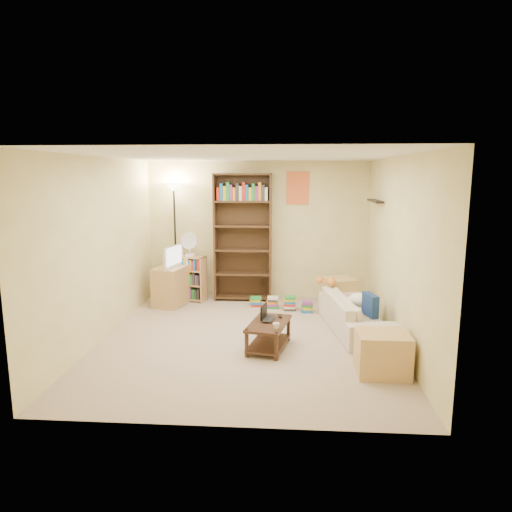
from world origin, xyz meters
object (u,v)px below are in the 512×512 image
television (170,257)px  short_bookshelf (188,278)px  sofa (355,313)px  mug (276,326)px  end_cabinet (383,353)px  floor_lamp (174,207)px  coffee_table (269,332)px  tv_stand (171,286)px  tabby_cat (329,281)px  laptop (272,319)px  side_table (339,294)px  tall_bookshelf (243,234)px  desk_fan (189,243)px

television → short_bookshelf: bearing=-21.3°
television → sofa: bearing=-96.8°
mug → end_cabinet: 1.31m
short_bookshelf → floor_lamp: bearing=166.8°
coffee_table → tv_stand: size_ratio=1.31×
tabby_cat → laptop: size_ratio=1.22×
television → end_cabinet: size_ratio=1.12×
floor_lamp → end_cabinet: floor_lamp is taller
tabby_cat → sofa: bearing=-62.5°
side_table → laptop: bearing=-121.5°
mug → end_cabinet: end_cabinet is taller
tv_stand → mug: bearing=-35.5°
tv_stand → side_table: size_ratio=1.25×
sofa → side_table: size_ratio=3.41×
laptop → tall_bookshelf: tall_bookshelf is taller
floor_lamp → side_table: floor_lamp is taller
tabby_cat → desk_fan: (-2.41, 0.77, 0.47)m
sofa → tabby_cat: (-0.33, 0.64, 0.33)m
tv_stand → television: (0.00, 0.00, 0.53)m
tabby_cat → television: 2.74m
laptop → mug: mug is taller
tabby_cat → coffee_table: tabby_cat is taller
television → desk_fan: bearing=-30.1°
end_cabinet → television: bearing=140.3°
tabby_cat → coffee_table: bearing=-122.1°
laptop → side_table: (1.07, 1.75, -0.10)m
sofa → side_table: 1.05m
desk_fan → tv_stand: bearing=-133.5°
desk_fan → floor_lamp: (-0.29, 0.17, 0.64)m
desk_fan → end_cabinet: desk_fan is taller
laptop → tabby_cat: bearing=-26.9°
television → end_cabinet: bearing=-116.2°
tv_stand → end_cabinet: 4.06m
tabby_cat → desk_fan: bearing=162.3°
coffee_table → short_bookshelf: bearing=136.7°
floor_lamp → laptop: bearing=-51.0°
tabby_cat → mug: bearing=-115.2°
coffee_table → laptop: (0.04, 0.10, 0.15)m
floor_lamp → mug: bearing=-54.1°
short_bookshelf → sofa: bearing=-12.9°
laptop → television: (-1.83, 1.82, 0.49)m
tabby_cat → tv_stand: tv_stand is taller
desk_fan → floor_lamp: size_ratio=0.20×
mug → side_table: bearing=64.3°
tabby_cat → side_table: 0.56m
mug → desk_fan: bearing=123.2°
short_bookshelf → floor_lamp: size_ratio=0.39×
short_bookshelf → side_table: (2.67, -0.41, -0.14)m
tabby_cat → end_cabinet: bearing=-78.4°
sofa → laptop: bearing=111.6°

